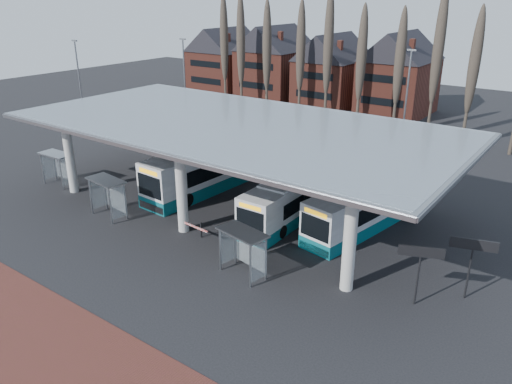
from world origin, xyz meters
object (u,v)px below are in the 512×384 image
Objects in this scene: shelter_0 at (58,161)px; shelter_2 at (244,243)px; bus_2 at (296,196)px; bus_3 at (369,205)px; shelter_1 at (109,189)px; bus_1 at (214,167)px.

shelter_0 is 21.15m from shelter_2.
bus_3 reaches higher than bus_2.
shelter_1 is 12.54m from shelter_2.
bus_3 reaches higher than shelter_0.
bus_3 reaches higher than shelter_1.
bus_1 is at bearing 82.36° from shelter_1.
shelter_1 reaches higher than shelter_0.
shelter_0 is at bearing 175.67° from shelter_1.
bus_2 is at bearing 15.94° from shelter_0.
shelter_0 is at bearing -163.05° from bus_2.
bus_3 is 25.20m from shelter_0.
bus_1 is at bearing 173.39° from bus_2.
bus_3 reaches higher than shelter_2.
bus_1 is at bearing 147.92° from shelter_2.
bus_1 is 12.82m from shelter_0.
shelter_0 is (-24.01, -7.63, 0.45)m from bus_3.
bus_2 is 13.23m from shelter_1.
bus_3 is at bearing 5.89° from bus_1.
bus_2 is 3.53× the size of shelter_1.
bus_2 is 5.08m from bus_3.
bus_1 is 13.93m from shelter_2.
shelter_2 is (-3.00, -10.05, 0.48)m from bus_3.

